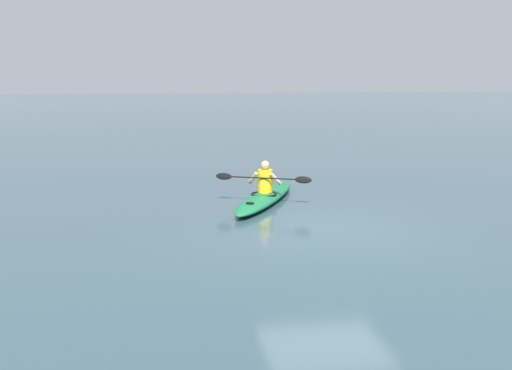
# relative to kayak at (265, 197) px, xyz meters

# --- Properties ---
(ground_plane) EXTENTS (160.00, 160.00, 0.00)m
(ground_plane) POSITION_rel_kayak_xyz_m (-0.71, 2.94, -0.13)
(ground_plane) COLOR #334C56
(kayak) EXTENTS (2.51, 4.31, 0.25)m
(kayak) POSITION_rel_kayak_xyz_m (0.00, 0.00, 0.00)
(kayak) COLOR #19723F
(kayak) RESTS_ON ground
(kayaker) EXTENTS (2.13, 1.02, 0.77)m
(kayaker) POSITION_rel_kayak_xyz_m (0.02, 0.05, 0.45)
(kayaker) COLOR yellow
(kayaker) RESTS_ON kayak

